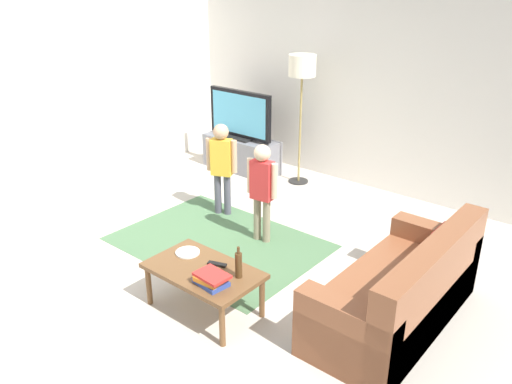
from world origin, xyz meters
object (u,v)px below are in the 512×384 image
at_px(plate, 188,252).
at_px(child_near_tv, 222,161).
at_px(floor_lamp, 302,73).
at_px(book_stack, 211,279).
at_px(couch, 403,295).
at_px(tv_stand, 241,154).
at_px(child_center, 262,184).
at_px(coffee_table, 203,274).
at_px(tv, 240,115).
at_px(tv_remote, 217,264).
at_px(bottle, 239,265).

bearing_deg(plate, child_near_tv, 122.83).
relative_size(floor_lamp, book_stack, 5.89).
bearing_deg(couch, tv_stand, 150.91).
bearing_deg(book_stack, tv_stand, 127.57).
bearing_deg(book_stack, child_center, 114.19).
distance_m(coffee_table, book_stack, 0.27).
xyz_separation_m(tv, child_near_tv, (0.84, -1.28, -0.16)).
xyz_separation_m(floor_lamp, coffee_table, (1.14, -3.02, -1.17)).
relative_size(tv, book_stack, 3.64).
bearing_deg(tv, tv_remote, -51.99).
distance_m(child_near_tv, tv_remote, 1.96).
bearing_deg(bottle, book_stack, -113.25).
height_order(tv_stand, book_stack, book_stack).
bearing_deg(tv_stand, child_near_tv, -57.29).
distance_m(tv, book_stack, 3.78).
relative_size(tv, child_near_tv, 0.96).
relative_size(couch, bottle, 6.33).
bearing_deg(couch, tv_remote, -149.93).
height_order(tv_stand, plate, tv_stand).
bearing_deg(floor_lamp, bottle, -63.52).
distance_m(couch, book_stack, 1.60).
relative_size(couch, child_center, 1.61).
bearing_deg(tv, book_stack, -52.24).
xyz_separation_m(floor_lamp, child_near_tv, (-0.11, -1.46, -0.86)).
xyz_separation_m(child_center, tv_remote, (0.48, -1.21, -0.24)).
distance_m(couch, coffee_table, 1.70).
xyz_separation_m(child_center, plate, (0.13, -1.23, -0.24)).
relative_size(tv, child_center, 0.98).
relative_size(tv_stand, floor_lamp, 0.67).
relative_size(couch, plate, 8.18).
height_order(child_near_tv, bottle, child_near_tv).
distance_m(tv_stand, bottle, 3.68).
bearing_deg(bottle, couch, 36.44).
bearing_deg(plate, tv_stand, 122.77).
distance_m(tv, couch, 4.04).
bearing_deg(bottle, coffee_table, -162.65).
distance_m(floor_lamp, plate, 3.24).
xyz_separation_m(floor_lamp, book_stack, (1.36, -3.15, -1.07)).
height_order(tv_stand, tv, tv).
distance_m(couch, child_center, 1.94).
height_order(child_near_tv, plate, child_near_tv).
height_order(couch, plate, couch).
bearing_deg(coffee_table, tv_remote, 67.38).
bearing_deg(tv_remote, tv_stand, 108.49).
bearing_deg(child_near_tv, bottle, -43.11).
xyz_separation_m(couch, tv_remote, (-1.38, -0.80, 0.14)).
distance_m(tv_stand, coffee_table, 3.55).
bearing_deg(tv, tv_stand, 90.00).
relative_size(child_center, tv_remote, 6.57).
distance_m(bottle, tv_remote, 0.29).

